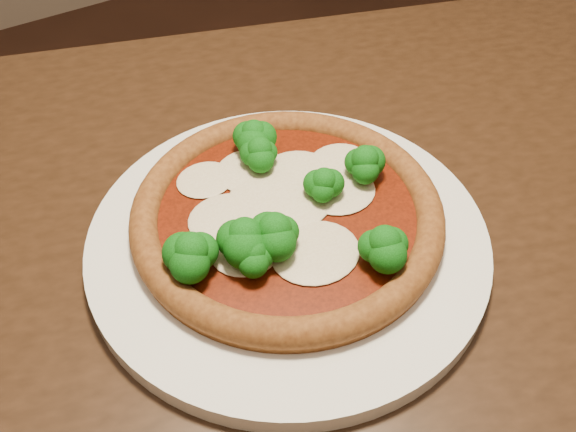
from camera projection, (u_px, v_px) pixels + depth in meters
dining_table at (298, 284)px, 0.68m from camera, size 1.47×1.09×0.75m
plate at (288, 240)px, 0.57m from camera, size 0.35×0.35×0.02m
pizza at (286, 212)px, 0.56m from camera, size 0.28×0.28×0.06m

